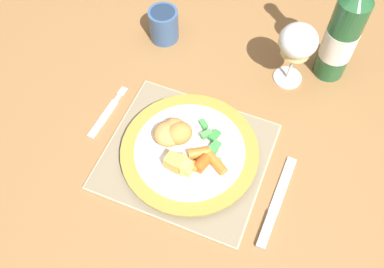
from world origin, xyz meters
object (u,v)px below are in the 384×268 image
Objects in this scene: table_knife at (274,209)px; bottle at (343,34)px; dinner_plate at (190,152)px; fork at (106,115)px; wine_glass at (298,43)px; drinking_cup at (164,24)px; dining_table at (195,124)px.

bottle is at bearing 87.26° from table_knife.
fork is at bearing 173.42° from dinner_plate.
drinking_cup is (-0.30, 0.01, -0.07)m from wine_glass.
wine_glass is at bearing -144.50° from bottle.
drinking_cup reaches higher than dinner_plate.
dining_table is at bearing -140.83° from bottle.
dinner_plate reaches higher than table_knife.
dinner_plate reaches higher than dining_table.
bottle is 3.88× the size of drinking_cup.
bottle is (0.40, 0.29, 0.11)m from fork.
dining_table is 0.29m from table_knife.
bottle reaches higher than dining_table.
dinner_plate is 0.20m from fork.
dining_table is at bearing 106.88° from dinner_plate.
wine_glass is at bearing 40.80° from dining_table.
bottle is at bearing 36.32° from fork.
fork is (-0.20, 0.02, -0.01)m from dinner_plate.
drinking_cup reaches higher than table_knife.
dinner_plate is at bearing 166.49° from table_knife.
bottle reaches higher than dinner_plate.
dining_table is 0.24m from drinking_cup.
drinking_cup is (0.02, 0.25, 0.04)m from fork.
dinner_plate is 0.32m from drinking_cup.
wine_glass reaches higher than table_knife.
table_knife is at bearing -13.51° from dinner_plate.
fork is 0.41m from wine_glass.
bottle reaches higher than fork.
dinner_plate is 0.39m from bottle.
fork is 0.25m from drinking_cup.
dinner_plate is (0.04, -0.12, 0.09)m from dining_table.
dining_table is 0.20m from fork.
bottle is at bearing 57.45° from dinner_plate.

